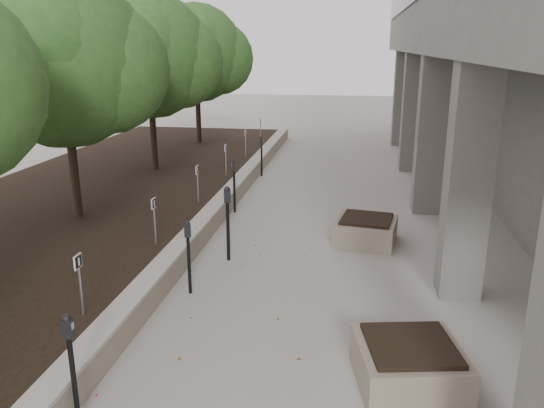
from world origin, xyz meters
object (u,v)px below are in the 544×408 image
Objects in this scene: crabapple_tree_5 at (197,74)px; parking_meter_5 at (262,156)px; planter_back at (366,230)px; crabapple_tree_4 at (150,83)px; parking_meter_2 at (189,258)px; parking_meter_1 at (73,369)px; parking_meter_4 at (234,186)px; parking_meter_3 at (228,224)px; crabapple_tree_3 at (66,98)px; planter_front at (409,364)px.

crabapple_tree_5 is 5.56m from parking_meter_5.
crabapple_tree_5 reaches higher than planter_back.
parking_meter_2 is at bearing -65.51° from crabapple_tree_4.
crabapple_tree_4 is at bearing 102.93° from parking_meter_1.
crabapple_tree_5 is 3.82× the size of parking_meter_4.
parking_meter_3 reaches higher than planter_back.
crabapple_tree_3 is 5.10m from parking_meter_2.
crabapple_tree_4 is 4.19× the size of planter_front.
crabapple_tree_3 is 4.56m from parking_meter_4.
parking_meter_4 is 3.84m from planter_back.
parking_meter_3 is at bearing -16.47° from crabapple_tree_3.
planter_front is at bearing -64.48° from crabapple_tree_5.
crabapple_tree_5 is 16.76m from planter_front.
parking_meter_1 is at bearing -160.94° from planter_front.
parking_meter_1 is at bearing -106.17° from parking_meter_4.
parking_meter_4 is 8.01m from planter_front.
parking_meter_2 is at bearing -117.51° from parking_meter_3.
parking_meter_5 is (-0.28, 8.96, 0.01)m from parking_meter_2.
parking_meter_2 reaches higher than planter_front.
crabapple_tree_3 is 1.00× the size of crabapple_tree_4.
crabapple_tree_4 is 4.01× the size of parking_meter_5.
planter_back is at bearing 2.70° from crabapple_tree_3.
parking_meter_4 reaches higher than planter_back.
parking_meter_2 is at bearing 82.27° from parking_meter_1.
crabapple_tree_4 is at bearing 144.73° from planter_back.
crabapple_tree_4 is 1.00× the size of crabapple_tree_5.
parking_meter_1 is (3.25, -16.24, -2.42)m from crabapple_tree_5.
parking_meter_3 is at bearing 61.81° from parking_meter_2.
parking_meter_1 is 12.46m from parking_meter_5.
crabapple_tree_4 is 4.30× the size of planter_back.
parking_meter_4 is at bearing 32.81° from crabapple_tree_3.
parking_meter_3 is 1.20× the size of planter_front.
crabapple_tree_3 is 7.42m from parking_meter_5.
parking_meter_1 is 3.51m from parking_meter_2.
crabapple_tree_3 is 4.01× the size of parking_meter_5.
crabapple_tree_3 is 4.06× the size of parking_meter_2.
crabapple_tree_3 is 3.90× the size of parking_meter_1.
parking_meter_4 is at bearing -67.65° from crabapple_tree_5.
planter_back is at bearing -44.00° from parking_meter_4.
crabapple_tree_5 is 3.49× the size of parking_meter_3.
planter_front is (7.12, -9.91, -2.82)m from crabapple_tree_4.
parking_meter_3 reaches higher than planter_front.
crabapple_tree_3 is 7.45m from parking_meter_1.
parking_meter_5 is (3.25, -3.79, -2.44)m from crabapple_tree_5.
parking_meter_5 is (-0.60, 7.35, -0.10)m from parking_meter_3.
planter_back is (-0.49, 5.22, -0.01)m from planter_front.
crabapple_tree_5 reaches higher than parking_meter_5.
crabapple_tree_5 reaches higher than parking_meter_4.
parking_meter_1 reaches higher than planter_front.
parking_meter_4 is at bearing -41.79° from crabapple_tree_4.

